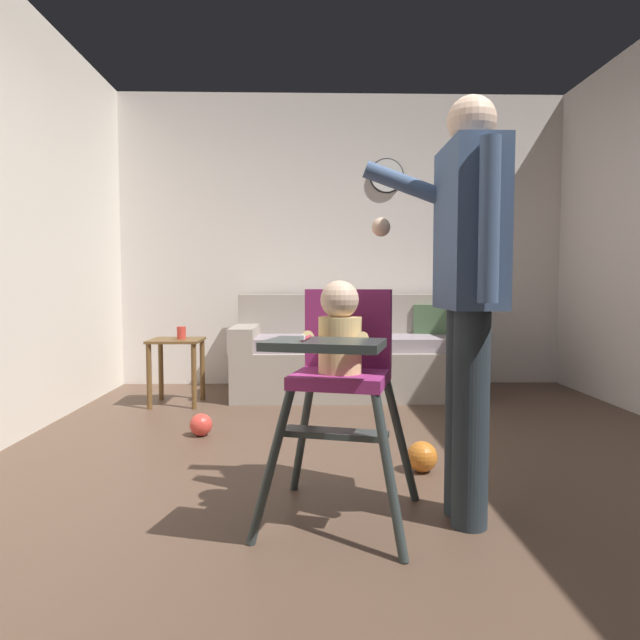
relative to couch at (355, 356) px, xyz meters
name	(u,v)px	position (x,y,z in m)	size (l,w,h in m)	color
ground	(384,515)	(-0.08, -2.44, -0.38)	(5.77, 7.47, 0.10)	brown
wall_far	(342,241)	(-0.08, 0.52, 1.04)	(4.97, 0.06, 2.73)	silver
couch	(355,356)	(0.00, 0.00, 0.00)	(2.07, 0.86, 0.86)	gray
high_chair	(341,355)	(-0.28, -2.60, 0.34)	(0.73, 0.82, 0.97)	#2E3635
adult_standing	(467,284)	(0.22, -2.61, 0.62)	(0.51, 0.50, 1.68)	#262F36
toy_ball	(422,457)	(0.17, -2.04, -0.25)	(0.16, 0.16, 0.16)	orange
toy_ball_second	(201,425)	(-1.08, -1.34, -0.26)	(0.14, 0.14, 0.14)	#D13D33
side_table	(177,357)	(-1.45, -0.41, 0.05)	(0.40, 0.40, 0.52)	brown
sippy_cup	(181,333)	(-1.41, -0.41, 0.24)	(0.07, 0.07, 0.10)	#D13D33
wall_clock	(387,176)	(0.34, 0.48, 1.64)	(0.33, 0.04, 0.33)	white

